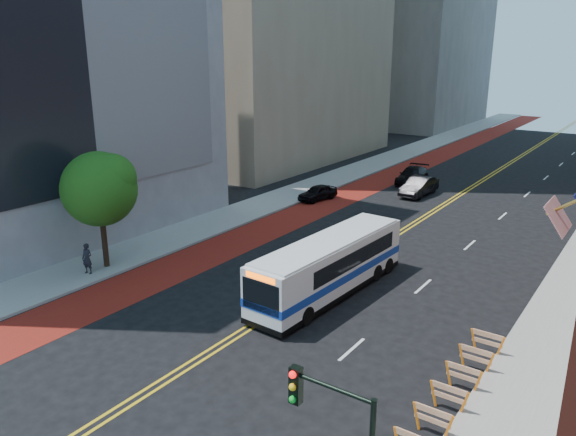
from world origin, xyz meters
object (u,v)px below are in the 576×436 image
(car_a, at_px, (318,193))
(pedestrian, at_px, (87,259))
(transit_bus, at_px, (331,265))
(car_b, at_px, (419,186))
(car_c, at_px, (412,176))
(street_tree, at_px, (100,186))

(car_a, distance_m, pedestrian, 21.37)
(transit_bus, height_order, car_b, transit_bus)
(transit_bus, height_order, pedestrian, transit_bus)
(car_c, bearing_deg, pedestrian, -108.45)
(pedestrian, bearing_deg, car_c, 64.75)
(transit_bus, bearing_deg, street_tree, -157.47)
(car_b, bearing_deg, car_a, -133.05)
(transit_bus, relative_size, car_b, 2.29)
(transit_bus, relative_size, pedestrian, 6.33)
(car_b, relative_size, car_c, 0.91)
(street_tree, height_order, pedestrian, street_tree)
(street_tree, bearing_deg, car_b, 72.39)
(car_a, relative_size, car_c, 0.71)
(transit_bus, distance_m, car_c, 26.37)
(transit_bus, bearing_deg, car_c, 106.60)
(car_b, distance_m, car_c, 4.34)
(street_tree, xyz_separation_m, transit_bus, (12.35, 4.38, -3.34))
(car_a, bearing_deg, car_b, 56.79)
(transit_bus, bearing_deg, pedestrian, -152.10)
(transit_bus, bearing_deg, car_b, 103.38)
(street_tree, distance_m, car_b, 27.85)
(car_c, bearing_deg, transit_bus, -83.77)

